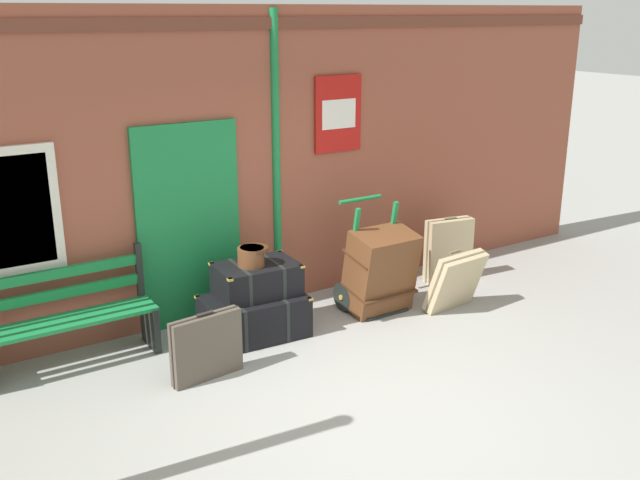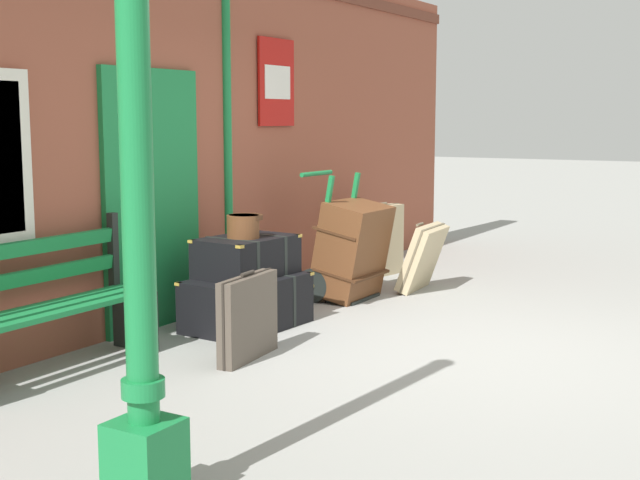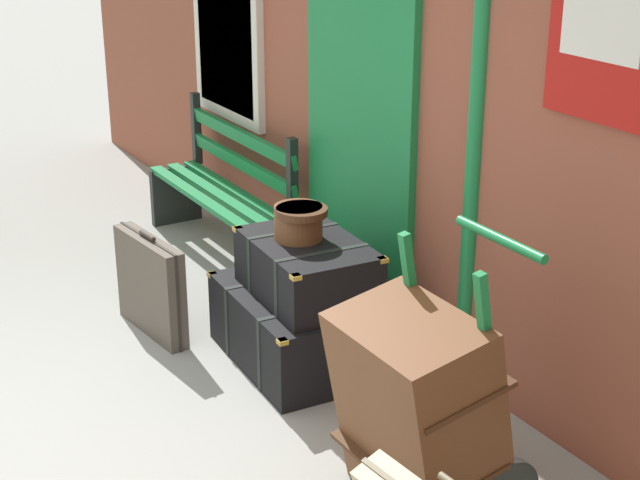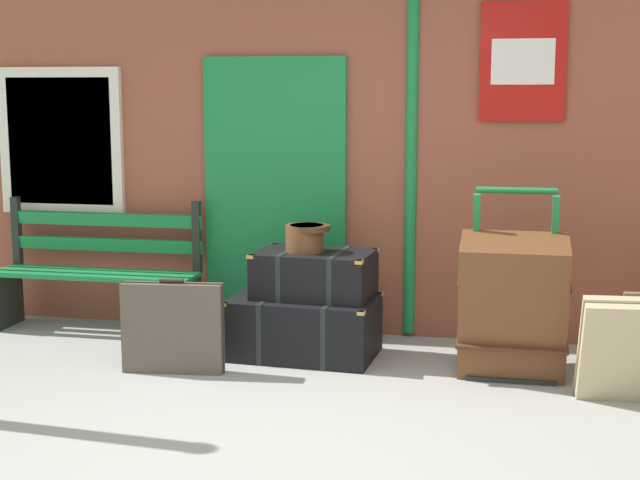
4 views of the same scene
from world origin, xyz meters
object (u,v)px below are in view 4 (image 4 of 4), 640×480
Objects in this scene: steamer_trunk_base at (304,326)px; suitcase_brown at (173,328)px; steamer_trunk_middle at (314,274)px; suitcase_charcoal at (636,350)px; round_hatbox at (306,236)px; large_brown_trunk at (513,306)px; porters_trolley at (512,329)px; platform_bench at (99,273)px.

steamer_trunk_base is 1.54× the size of suitcase_brown.
steamer_trunk_middle is 2.19m from suitcase_charcoal.
round_hatbox is 0.46× the size of suitcase_charcoal.
porters_trolley is at bearing 90.00° from large_brown_trunk.
round_hatbox is 1.49m from large_brown_trunk.
porters_trolley is (1.43, -0.02, 0.06)m from steamer_trunk_base.
platform_bench is 2.35× the size of suitcase_brown.
steamer_trunk_middle reaches higher than suitcase_brown.
steamer_trunk_base is at bearing -145.15° from steamer_trunk_middle.
steamer_trunk_middle is at bearing 177.01° from porters_trolley.
platform_bench is 3.19m from porters_trolley.
round_hatbox is 0.33× the size of large_brown_trunk.
steamer_trunk_middle is at bearing 34.85° from steamer_trunk_base.
round_hatbox is 1.54m from porters_trolley.
round_hatbox is 0.46× the size of suitcase_brown.
round_hatbox is at bearing 177.82° from porters_trolley.
suitcase_charcoal reaches higher than suitcase_brown.
steamer_trunk_middle is at bearing 162.61° from suitcase_charcoal.
platform_bench is 1.89× the size of steamer_trunk_middle.
round_hatbox is 1.11m from suitcase_brown.
platform_bench is 1.78m from steamer_trunk_base.
large_brown_trunk reaches higher than round_hatbox.
round_hatbox is at bearing 37.17° from suitcase_brown.
large_brown_trunk is (1.43, -0.20, 0.26)m from steamer_trunk_base.
large_brown_trunk is at bearing 9.22° from suitcase_brown.
steamer_trunk_middle is 2.73× the size of round_hatbox.
platform_bench is 2.36× the size of suitcase_charcoal.
steamer_trunk_base is 1.47m from large_brown_trunk.
platform_bench is 1.53× the size of steamer_trunk_base.
round_hatbox is at bearing -163.80° from steamer_trunk_middle.
platform_bench is at bearing 169.15° from steamer_trunk_middle.
steamer_trunk_middle is 1.06m from suitcase_brown.
platform_bench reaches higher than large_brown_trunk.
large_brown_trunk is at bearing -10.55° from platform_bench.
suitcase_charcoal is (0.72, -0.58, 0.06)m from porters_trolley.
steamer_trunk_base is (1.72, -0.39, -0.23)m from platform_bench.
porters_trolley reaches higher than round_hatbox.
round_hatbox reaches higher than suitcase_brown.
steamer_trunk_middle is 1.25× the size of suitcase_charcoal.
platform_bench reaches higher than suitcase_charcoal.
steamer_trunk_middle is at bearing 35.93° from suitcase_brown.
suitcase_charcoal is at bearing -14.41° from platform_bench.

